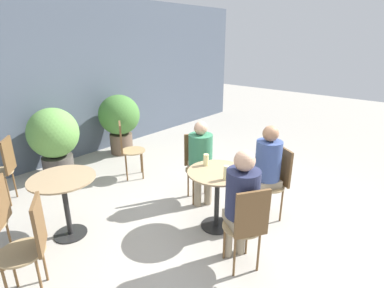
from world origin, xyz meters
TOP-DOWN VIEW (x-y plane):
  - ground_plane at (0.00, 0.00)m, footprint 20.00×20.00m
  - storefront_wall at (0.00, 3.58)m, footprint 10.00×0.06m
  - cafe_table_near at (-0.09, 0.08)m, footprint 0.72×0.72m
  - cafe_table_far at (-1.37, 1.32)m, footprint 0.74×0.74m
  - bistro_chair_0 at (-0.52, -0.58)m, footprint 0.45×0.46m
  - bistro_chair_1 at (0.58, -0.35)m, footprint 0.46×0.45m
  - bistro_chair_2 at (0.34, 0.75)m, footprint 0.45×0.46m
  - bistro_chair_4 at (-1.98, 0.72)m, footprint 0.46×0.45m
  - bistro_chair_5 at (-1.54, 2.69)m, footprint 0.46×0.45m
  - bistro_chair_6 at (0.08, 2.05)m, footprint 0.46×0.45m
  - seated_person_0 at (-0.44, -0.46)m, footprint 0.41×0.42m
  - seated_person_1 at (0.45, -0.27)m, footprint 0.40×0.39m
  - seated_person_2 at (0.26, 0.63)m, footprint 0.41×0.42m
  - beer_glass_0 at (-0.21, -0.11)m, footprint 0.06×0.06m
  - beer_glass_1 at (-0.04, 0.30)m, footprint 0.07×0.07m
  - potted_plant_0 at (-0.61, 3.08)m, footprint 0.82×0.82m
  - potted_plant_1 at (0.72, 3.07)m, footprint 0.80×0.80m

SIDE VIEW (x-z plane):
  - ground_plane at x=0.00m, z-range 0.00..0.00m
  - bistro_chair_0 at x=-0.52m, z-range 0.10..1.05m
  - bistro_chair_1 at x=0.58m, z-range 0.10..1.05m
  - bistro_chair_2 at x=0.34m, z-range 0.10..1.05m
  - bistro_chair_4 at x=-1.98m, z-range 0.10..1.05m
  - bistro_chair_5 at x=-1.54m, z-range 0.10..1.05m
  - bistro_chair_6 at x=0.08m, z-range 0.10..1.05m
  - cafe_table_near at x=-0.09m, z-range 0.20..0.95m
  - cafe_table_far at x=-1.37m, z-range 0.20..0.96m
  - potted_plant_0 at x=-0.61m, z-range 0.09..1.25m
  - seated_person_2 at x=0.26m, z-range 0.12..1.31m
  - potted_plant_1 at x=0.72m, z-range 0.12..1.31m
  - seated_person_0 at x=-0.44m, z-range 0.12..1.39m
  - seated_person_1 at x=0.45m, z-range 0.13..1.39m
  - beer_glass_1 at x=-0.04m, z-range 0.76..0.90m
  - beer_glass_0 at x=-0.21m, z-range 0.76..0.92m
  - storefront_wall at x=0.00m, z-range 0.00..3.00m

